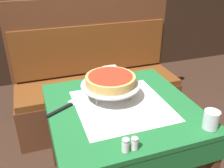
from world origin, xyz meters
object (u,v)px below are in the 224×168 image
object	(u,v)px
napkin_holder	(110,72)
dining_table_rear	(75,41)
dining_table_front	(122,119)
deep_dish_pizza	(110,80)
booth_bench	(98,90)
condiment_caddy	(76,31)
pizza_pan_stand	(110,85)
water_glass_near	(211,120)
pizza_server	(68,106)
pepper_shaker	(135,144)
salt_shaker	(126,145)

from	to	relation	value
napkin_holder	dining_table_rear	bearing A→B (deg)	90.22
dining_table_front	deep_dish_pizza	world-z (taller)	deep_dish_pizza
booth_bench	condiment_caddy	xyz separation A→B (m)	(-0.05, 0.66, 0.43)
dining_table_front	pizza_pan_stand	distance (m)	0.22
booth_bench	deep_dish_pizza	bearing A→B (deg)	-99.75
water_glass_near	napkin_holder	world-z (taller)	water_glass_near
pizza_server	napkin_holder	distance (m)	0.48
booth_bench	pepper_shaker	xyz separation A→B (m)	(-0.19, -1.29, 0.42)
dining_table_front	salt_shaker	bearing A→B (deg)	-108.85
dining_table_front	pizza_server	distance (m)	0.34
dining_table_front	napkin_holder	bearing A→B (deg)	81.88
pizza_pan_stand	salt_shaker	distance (m)	0.50
water_glass_near	pepper_shaker	world-z (taller)	water_glass_near
pizza_server	water_glass_near	world-z (taller)	water_glass_near
condiment_caddy	dining_table_front	bearing A→B (deg)	-91.72
dining_table_rear	booth_bench	world-z (taller)	booth_bench
dining_table_rear	salt_shaker	bearing A→B (deg)	-95.11
dining_table_rear	deep_dish_pizza	size ratio (longest dim) A/B	2.38
pizza_server	salt_shaker	world-z (taller)	salt_shaker
booth_bench	pepper_shaker	distance (m)	1.37
dining_table_front	pizza_server	bearing A→B (deg)	163.55
pizza_pan_stand	deep_dish_pizza	size ratio (longest dim) A/B	1.19
dining_table_front	booth_bench	distance (m)	0.96
dining_table_rear	deep_dish_pizza	bearing A→B (deg)	-93.26
water_glass_near	salt_shaker	distance (m)	0.48
salt_shaker	dining_table_front	bearing A→B (deg)	71.15
salt_shaker	condiment_caddy	world-z (taller)	condiment_caddy
booth_bench	salt_shaker	world-z (taller)	booth_bench
pizza_pan_stand	condiment_caddy	world-z (taller)	condiment_caddy
booth_bench	condiment_caddy	world-z (taller)	booth_bench
water_glass_near	salt_shaker	xyz separation A→B (m)	(-0.48, -0.02, -0.02)
dining_table_rear	condiment_caddy	distance (m)	0.16
water_glass_near	booth_bench	bearing A→B (deg)	101.29
water_glass_near	salt_shaker	size ratio (longest dim) A/B	1.48
booth_bench	water_glass_near	distance (m)	1.37
napkin_holder	pepper_shaker	bearing A→B (deg)	-100.34
pizza_pan_stand	pizza_server	size ratio (longest dim) A/B	1.33
booth_bench	napkin_holder	bearing A→B (deg)	-95.04
pizza_pan_stand	water_glass_near	size ratio (longest dim) A/B	3.63
pizza_pan_stand	pizza_server	xyz separation A→B (m)	(-0.28, -0.02, -0.08)
condiment_caddy	napkin_holder	bearing A→B (deg)	-89.57
salt_shaker	napkin_holder	bearing A→B (deg)	76.48
booth_bench	napkin_holder	size ratio (longest dim) A/B	15.61
dining_table_front	deep_dish_pizza	xyz separation A→B (m)	(-0.04, 0.11, 0.23)
dining_table_front	dining_table_rear	world-z (taller)	dining_table_rear
deep_dish_pizza	condiment_caddy	bearing A→B (deg)	86.74
booth_bench	pizza_pan_stand	world-z (taller)	booth_bench
dining_table_front	pepper_shaker	xyz separation A→B (m)	(-0.08, -0.38, 0.13)
water_glass_near	pepper_shaker	xyz separation A→B (m)	(-0.44, -0.02, -0.02)
dining_table_rear	salt_shaker	size ratio (longest dim) A/B	10.68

